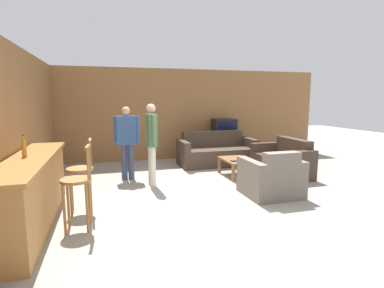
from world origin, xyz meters
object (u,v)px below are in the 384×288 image
object	(u,v)px
loveseat_right	(283,162)
couch_far	(216,153)
armchair_near	(272,179)
coffee_table	(236,162)
book_on_table	(236,161)
tv	(224,127)
bar_chair_near	(77,186)
bar_chair_mid	(81,174)
person_by_window	(127,139)
tv_unit	(224,147)
person_by_counter	(151,139)
bottle	(24,147)

from	to	relation	value
loveseat_right	couch_far	bearing A→B (deg)	126.20
armchair_near	coffee_table	bearing A→B (deg)	91.17
book_on_table	coffee_table	bearing A→B (deg)	61.30
couch_far	coffee_table	distance (m)	1.29
tv	book_on_table	size ratio (longest dim) A/B	3.05
bar_chair_near	bar_chair_mid	bearing A→B (deg)	90.00
armchair_near	tv	xyz separation A→B (m)	(0.51, 3.54, 0.60)
bar_chair_near	couch_far	world-z (taller)	bar_chair_near
loveseat_right	coffee_table	distance (m)	1.10
loveseat_right	person_by_window	bearing A→B (deg)	170.20
coffee_table	book_on_table	size ratio (longest dim) A/B	4.16
bar_chair_near	loveseat_right	bearing A→B (deg)	22.79
tv_unit	person_by_window	xyz separation A→B (m)	(-2.94, -1.67, 0.57)
armchair_near	tv	size ratio (longest dim) A/B	1.44
bar_chair_near	armchair_near	bearing A→B (deg)	9.29
bar_chair_mid	loveseat_right	xyz separation A→B (m)	(4.30, 1.15, -0.29)
couch_far	tv	bearing A→B (deg)	55.65
book_on_table	person_by_counter	world-z (taller)	person_by_counter
bottle	person_by_counter	size ratio (longest dim) A/B	0.19
loveseat_right	book_on_table	size ratio (longest dim) A/B	6.64
bar_chair_near	person_by_counter	distance (m)	2.24
bar_chair_mid	armchair_near	distance (m)	3.26
tv	person_by_counter	distance (m)	3.37
loveseat_right	tv_unit	world-z (taller)	loveseat_right
coffee_table	person_by_window	world-z (taller)	person_by_window
bar_chair_mid	coffee_table	bearing A→B (deg)	22.63
couch_far	tv_unit	size ratio (longest dim) A/B	2.02
armchair_near	person_by_window	xyz separation A→B (m)	(-2.43, 1.88, 0.58)
armchair_near	person_by_window	bearing A→B (deg)	142.28
bar_chair_near	person_by_counter	bearing A→B (deg)	55.05
armchair_near	bottle	distance (m)	4.01
bar_chair_near	bottle	world-z (taller)	bottle
armchair_near	tv_unit	world-z (taller)	armchair_near
bar_chair_near	armchair_near	xyz separation A→B (m)	(3.25, 0.53, -0.29)
book_on_table	person_by_window	distance (m)	2.41
armchair_near	coffee_table	xyz separation A→B (m)	(-0.03, 1.46, 0.02)
coffee_table	couch_far	bearing A→B (deg)	89.93
armchair_near	tv	distance (m)	3.63
tv	bottle	bearing A→B (deg)	-140.01
loveseat_right	coffee_table	bearing A→B (deg)	170.17
coffee_table	person_by_counter	xyz separation A→B (m)	(-1.95, -0.18, 0.61)
couch_far	bottle	xyz separation A→B (m)	(-3.90, -2.94, 0.80)
tv_unit	person_by_window	distance (m)	3.43
couch_far	bottle	size ratio (longest dim) A/B	6.57
bar_chair_near	armchair_near	distance (m)	3.31
couch_far	book_on_table	distance (m)	1.51
bottle	person_by_counter	bearing A→B (deg)	36.95
person_by_window	person_by_counter	world-z (taller)	person_by_counter
tv_unit	tv	bearing A→B (deg)	-90.00
loveseat_right	bottle	bearing A→B (deg)	-163.68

